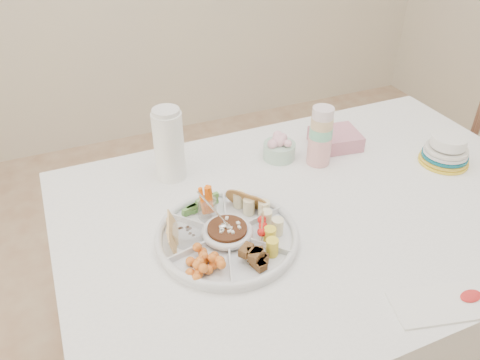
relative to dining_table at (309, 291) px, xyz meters
name	(u,v)px	position (x,y,z in m)	size (l,w,h in m)	color
floor	(301,357)	(0.00, 0.00, -0.38)	(4.00, 4.00, 0.00)	tan
dining_table	(309,291)	(0.00, 0.00, 0.00)	(1.52, 1.02, 0.76)	white
chair	(477,202)	(0.80, 0.07, 0.10)	(0.40, 0.40, 0.96)	brown
party_tray	(227,234)	(-0.31, -0.04, 0.40)	(0.38, 0.38, 0.04)	white
bean_dip	(227,232)	(-0.31, -0.04, 0.41)	(0.11, 0.11, 0.04)	#46230E
tortillas	(247,201)	(-0.22, 0.05, 0.42)	(0.10, 0.10, 0.06)	#BC784E
carrot_cucumber	(202,198)	(-0.34, 0.09, 0.44)	(0.10, 0.10, 0.10)	#FF630A
pita_raisins	(178,231)	(-0.44, 0.01, 0.42)	(0.12, 0.12, 0.07)	tan
cherries	(204,262)	(-0.41, -0.12, 0.42)	(0.11, 0.11, 0.04)	orange
granola_chunks	(256,258)	(-0.29, -0.16, 0.42)	(0.11, 0.11, 0.05)	#4B2613
banana_tomato	(276,221)	(-0.19, -0.08, 0.44)	(0.11, 0.11, 0.09)	#D5CD69
cup_stack	(321,134)	(0.12, 0.21, 0.49)	(0.08, 0.08, 0.22)	silver
thermos	(169,144)	(-0.36, 0.32, 0.50)	(0.09, 0.09, 0.24)	white
flower_bowl	(279,147)	(0.01, 0.28, 0.42)	(0.11, 0.11, 0.08)	silver
napkin_stack	(335,139)	(0.23, 0.28, 0.41)	(0.16, 0.14, 0.05)	#CD7E92
plate_stack	(446,149)	(0.51, 0.04, 0.43)	(0.16, 0.16, 0.10)	yellow
placemat	(460,302)	(0.11, -0.45, 0.38)	(0.33, 0.11, 0.01)	white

